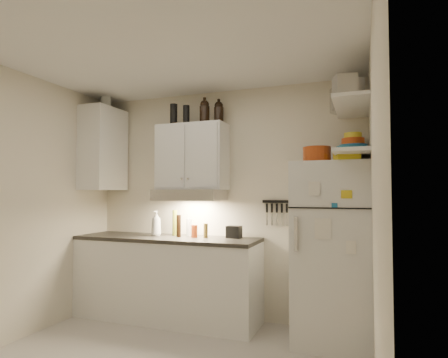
% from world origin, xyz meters
% --- Properties ---
extents(ceiling, '(3.20, 3.00, 0.02)m').
position_xyz_m(ceiling, '(0.00, 0.00, 2.61)').
color(ceiling, white).
rests_on(ceiling, ground).
extents(back_wall, '(3.20, 0.02, 2.60)m').
position_xyz_m(back_wall, '(0.00, 1.51, 1.30)').
color(back_wall, beige).
rests_on(back_wall, ground).
extents(left_wall, '(0.02, 3.00, 2.60)m').
position_xyz_m(left_wall, '(-1.61, 0.00, 1.30)').
color(left_wall, beige).
rests_on(left_wall, ground).
extents(right_wall, '(0.02, 3.00, 2.60)m').
position_xyz_m(right_wall, '(1.61, 0.00, 1.30)').
color(right_wall, beige).
rests_on(right_wall, ground).
extents(base_cabinet, '(2.10, 0.60, 0.88)m').
position_xyz_m(base_cabinet, '(-0.55, 1.20, 0.44)').
color(base_cabinet, white).
rests_on(base_cabinet, floor).
extents(countertop, '(2.10, 0.62, 0.04)m').
position_xyz_m(countertop, '(-0.55, 1.20, 0.90)').
color(countertop, '#2C2925').
rests_on(countertop, base_cabinet).
extents(upper_cabinet, '(0.80, 0.33, 0.75)m').
position_xyz_m(upper_cabinet, '(-0.30, 1.33, 1.83)').
color(upper_cabinet, white).
rests_on(upper_cabinet, back_wall).
extents(side_cabinet, '(0.33, 0.55, 1.00)m').
position_xyz_m(side_cabinet, '(-1.44, 1.20, 1.95)').
color(side_cabinet, white).
rests_on(side_cabinet, left_wall).
extents(range_hood, '(0.76, 0.46, 0.12)m').
position_xyz_m(range_hood, '(-0.30, 1.27, 1.39)').
color(range_hood, silver).
rests_on(range_hood, back_wall).
extents(fridge, '(0.70, 0.68, 1.70)m').
position_xyz_m(fridge, '(1.25, 1.16, 0.85)').
color(fridge, silver).
rests_on(fridge, floor).
extents(shelf_hi, '(0.30, 0.95, 0.03)m').
position_xyz_m(shelf_hi, '(1.45, 1.02, 2.20)').
color(shelf_hi, white).
rests_on(shelf_hi, right_wall).
extents(shelf_lo, '(0.30, 0.95, 0.03)m').
position_xyz_m(shelf_lo, '(1.45, 1.02, 1.76)').
color(shelf_lo, white).
rests_on(shelf_lo, right_wall).
extents(knife_strip, '(0.42, 0.02, 0.03)m').
position_xyz_m(knife_strip, '(0.70, 1.49, 1.32)').
color(knife_strip, black).
rests_on(knife_strip, back_wall).
extents(dutch_oven, '(0.29, 0.29, 0.15)m').
position_xyz_m(dutch_oven, '(1.12, 1.10, 1.78)').
color(dutch_oven, '#AC3E14').
rests_on(dutch_oven, fridge).
extents(book_stack, '(0.25, 0.28, 0.08)m').
position_xyz_m(book_stack, '(1.40, 0.93, 1.74)').
color(book_stack, gold).
rests_on(book_stack, fridge).
extents(spice_jar, '(0.07, 0.07, 0.10)m').
position_xyz_m(spice_jar, '(1.37, 1.08, 1.75)').
color(spice_jar, silver).
rests_on(spice_jar, fridge).
extents(stock_pot, '(0.41, 0.41, 0.23)m').
position_xyz_m(stock_pot, '(1.39, 1.31, 2.33)').
color(stock_pot, silver).
rests_on(stock_pot, shelf_hi).
extents(tin_a, '(0.25, 0.24, 0.21)m').
position_xyz_m(tin_a, '(1.43, 0.95, 2.32)').
color(tin_a, '#AAAAAD').
rests_on(tin_a, shelf_hi).
extents(tin_b, '(0.22, 0.22, 0.17)m').
position_xyz_m(tin_b, '(1.40, 0.69, 2.30)').
color(tin_b, '#AAAAAD').
rests_on(tin_b, shelf_hi).
extents(bowl_teal, '(0.27, 0.27, 0.11)m').
position_xyz_m(bowl_teal, '(1.45, 1.31, 1.83)').
color(bowl_teal, '#1C669B').
rests_on(bowl_teal, shelf_lo).
extents(bowl_orange, '(0.22, 0.22, 0.07)m').
position_xyz_m(bowl_orange, '(1.45, 1.33, 1.92)').
color(bowl_orange, '#DD4B14').
rests_on(bowl_orange, bowl_teal).
extents(bowl_yellow, '(0.17, 0.17, 0.05)m').
position_xyz_m(bowl_yellow, '(1.45, 1.33, 1.98)').
color(bowl_yellow, yellow).
rests_on(bowl_yellow, bowl_orange).
extents(plates, '(0.27, 0.27, 0.06)m').
position_xyz_m(plates, '(1.42, 0.99, 1.80)').
color(plates, '#1C669B').
rests_on(plates, shelf_lo).
extents(growler_a, '(0.15, 0.15, 0.27)m').
position_xyz_m(growler_a, '(-0.12, 1.28, 2.33)').
color(growler_a, black).
rests_on(growler_a, upper_cabinet).
extents(growler_b, '(0.11, 0.11, 0.26)m').
position_xyz_m(growler_b, '(0.02, 1.36, 2.33)').
color(growler_b, black).
rests_on(growler_b, upper_cabinet).
extents(thermos_a, '(0.09, 0.09, 0.22)m').
position_xyz_m(thermos_a, '(-0.35, 1.28, 2.31)').
color(thermos_a, black).
rests_on(thermos_a, upper_cabinet).
extents(thermos_b, '(0.11, 0.11, 0.24)m').
position_xyz_m(thermos_b, '(-0.52, 1.28, 2.32)').
color(thermos_b, black).
rests_on(thermos_b, upper_cabinet).
extents(side_jar, '(0.14, 0.14, 0.17)m').
position_xyz_m(side_jar, '(-1.43, 1.23, 2.54)').
color(side_jar, silver).
rests_on(side_jar, side_cabinet).
extents(soap_bottle, '(0.13, 0.14, 0.32)m').
position_xyz_m(soap_bottle, '(-0.70, 1.23, 1.08)').
color(soap_bottle, white).
rests_on(soap_bottle, countertop).
extents(pepper_mill, '(0.06, 0.06, 0.16)m').
position_xyz_m(pepper_mill, '(-0.10, 1.26, 1.00)').
color(pepper_mill, brown).
rests_on(pepper_mill, countertop).
extents(oil_bottle, '(0.06, 0.06, 0.30)m').
position_xyz_m(oil_bottle, '(-0.53, 1.34, 1.07)').
color(oil_bottle, '#62691A').
rests_on(oil_bottle, countertop).
extents(vinegar_bottle, '(0.07, 0.07, 0.25)m').
position_xyz_m(vinegar_bottle, '(-0.41, 1.22, 1.04)').
color(vinegar_bottle, black).
rests_on(vinegar_bottle, countertop).
extents(clear_bottle, '(0.08, 0.08, 0.20)m').
position_xyz_m(clear_bottle, '(-0.34, 1.35, 1.02)').
color(clear_bottle, silver).
rests_on(clear_bottle, countertop).
extents(red_jar, '(0.07, 0.07, 0.14)m').
position_xyz_m(red_jar, '(-0.22, 1.23, 0.99)').
color(red_jar, '#AC3E14').
rests_on(red_jar, countertop).
extents(caddy, '(0.16, 0.12, 0.13)m').
position_xyz_m(caddy, '(0.20, 1.34, 0.99)').
color(caddy, black).
rests_on(caddy, countertop).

